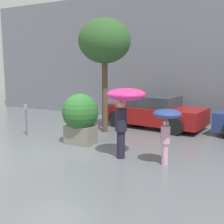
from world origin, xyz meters
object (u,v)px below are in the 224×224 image
person_child (167,121)px  parked_car_near (154,112)px  parking_meter (26,113)px  street_tree (105,42)px  person_adult (125,102)px  planter_box (80,116)px

person_child → parked_car_near: person_child is taller
person_child → parking_meter: size_ratio=1.27×
street_tree → parking_meter: size_ratio=3.71×
person_adult → parked_car_near: person_adult is taller
person_child → person_adult: bearing=-125.5°
person_child → parked_car_near: 4.79m
planter_box → person_adult: size_ratio=0.85×
parking_meter → parked_car_near: bearing=44.5°
parked_car_near → parking_meter: bearing=141.4°
person_adult → parking_meter: size_ratio=1.68×
planter_box → person_child: (3.10, -0.78, 0.23)m
person_child → parked_car_near: size_ratio=0.34×
planter_box → person_child: 3.21m
person_adult → parking_meter: (-4.29, 0.67, -0.73)m
person_adult → person_child: person_adult is taller
parking_meter → person_child: bearing=-8.1°
person_child → street_tree: street_tree is taller
planter_box → street_tree: (-0.11, 1.86, 2.49)m
parking_meter → street_tree: bearing=39.2°
person_adult → parking_meter: bearing=127.7°
person_adult → person_child: size_ratio=1.32×
planter_box → person_adult: 2.12m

